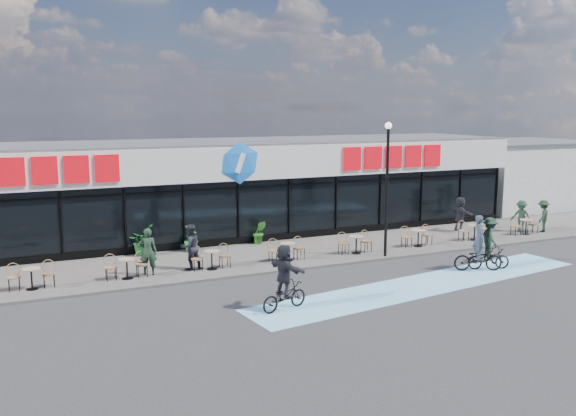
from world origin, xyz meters
The scene contains 25 objects.
ground centered at (0.00, 0.00, 0.00)m, with size 120.00×120.00×0.00m, color #28282B.
sidewalk centered at (0.00, 4.50, 0.05)m, with size 44.00×5.00×0.10m, color #635C58.
bike_lane centered at (4.00, -1.50, 0.01)m, with size 14.00×2.20×0.01m, color #73B6DA.
building centered at (0.00, 9.93, 2.34)m, with size 30.60×6.57×4.75m.
neighbour_building centered at (20.50, 11.00, 2.06)m, with size 9.20×7.20×4.11m.
lamp_post centered at (4.78, 2.30, 3.36)m, with size 0.28×0.28×5.53m.
bistro_set_1 centered at (-8.77, 3.31, 0.56)m, with size 1.54×0.62×0.90m.
bistro_set_2 centered at (-5.60, 3.31, 0.56)m, with size 1.54×0.62×0.90m.
bistro_set_3 centered at (-2.42, 3.31, 0.56)m, with size 1.54×0.62×0.90m.
bistro_set_4 centered at (0.76, 3.31, 0.56)m, with size 1.54×0.62×0.90m.
bistro_set_5 centered at (3.93, 3.31, 0.56)m, with size 1.54×0.62×0.90m.
bistro_set_6 centered at (7.11, 3.31, 0.56)m, with size 1.54×0.62×0.90m.
bistro_set_7 centered at (10.28, 3.31, 0.56)m, with size 1.54×0.62×0.90m.
bistro_set_8 centered at (13.46, 3.31, 0.56)m, with size 1.54×0.62×0.90m.
potted_plant_left centered at (-4.41, 6.64, 0.72)m, with size 1.11×0.97×1.24m, color #164E1E.
potted_plant_mid centered at (-2.35, 6.48, 0.66)m, with size 0.63×0.63×1.12m, color #1C652C.
potted_plant_right centered at (0.86, 6.59, 0.63)m, with size 0.58×0.47×1.05m, color #25611B.
patron_left centered at (-4.78, 3.44, 0.98)m, with size 0.64×0.42×1.76m, color #1B3021.
patron_right centered at (-3.15, 3.61, 0.97)m, with size 0.85×0.66×1.74m, color #202229.
pedestrian_a centered at (13.70, 3.81, 0.89)m, with size 1.02×0.59×1.58m, color #1A2E23.
pedestrian_b centered at (11.03, 5.16, 0.97)m, with size 1.61×0.51×1.74m, color black.
pedestrian_c centered at (14.68, 3.35, 0.90)m, with size 1.03×0.59×1.60m, color black.
cyclist_a centered at (7.51, -0.79, 0.88)m, with size 1.73×1.16×2.04m.
cyclist_b centered at (6.97, -0.79, 0.72)m, with size 1.94×1.34×2.17m.
cyclist_c centered at (-1.68, -1.97, 0.92)m, with size 1.78×1.59×2.08m.
Camera 1 is at (-8.98, -18.57, 6.21)m, focal length 38.00 mm.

